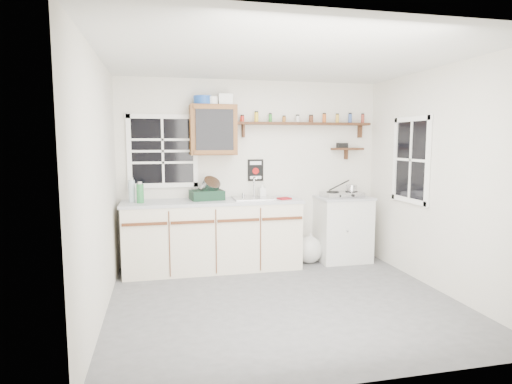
# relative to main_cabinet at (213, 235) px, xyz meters

# --- Properties ---
(room) EXTENTS (3.64, 3.24, 2.54)m
(room) POSITION_rel_main_cabinet_xyz_m (0.58, -1.30, 0.79)
(room) COLOR #545456
(room) RESTS_ON ground
(main_cabinet) EXTENTS (2.31, 0.63, 0.92)m
(main_cabinet) POSITION_rel_main_cabinet_xyz_m (0.00, 0.00, 0.00)
(main_cabinet) COLOR beige
(main_cabinet) RESTS_ON floor
(right_cabinet) EXTENTS (0.73, 0.57, 0.91)m
(right_cabinet) POSITION_rel_main_cabinet_xyz_m (1.83, 0.03, -0.01)
(right_cabinet) COLOR silver
(right_cabinet) RESTS_ON floor
(sink) EXTENTS (0.52, 0.44, 0.29)m
(sink) POSITION_rel_main_cabinet_xyz_m (0.54, 0.01, 0.47)
(sink) COLOR #B2B1B6
(sink) RESTS_ON main_cabinet
(upper_cabinet) EXTENTS (0.60, 0.32, 0.65)m
(upper_cabinet) POSITION_rel_main_cabinet_xyz_m (0.03, 0.14, 1.36)
(upper_cabinet) COLOR #5C2E17
(upper_cabinet) RESTS_ON wall_back
(upper_cabinet_clutter) EXTENTS (0.50, 0.24, 0.14)m
(upper_cabinet_clutter) POSITION_rel_main_cabinet_xyz_m (0.02, 0.14, 1.75)
(upper_cabinet_clutter) COLOR #17439B
(upper_cabinet_clutter) RESTS_ON upper_cabinet
(spice_shelf) EXTENTS (1.91, 0.18, 0.35)m
(spice_shelf) POSITION_rel_main_cabinet_xyz_m (1.31, 0.21, 1.47)
(spice_shelf) COLOR #31190D
(spice_shelf) RESTS_ON wall_back
(secondary_shelf) EXTENTS (0.45, 0.16, 0.24)m
(secondary_shelf) POSITION_rel_main_cabinet_xyz_m (1.94, 0.22, 1.12)
(secondary_shelf) COLOR #31190D
(secondary_shelf) RESTS_ON wall_back
(warning_sign) EXTENTS (0.22, 0.02, 0.30)m
(warning_sign) POSITION_rel_main_cabinet_xyz_m (0.63, 0.29, 0.82)
(warning_sign) COLOR black
(warning_sign) RESTS_ON wall_back
(window_back) EXTENTS (0.93, 0.03, 0.98)m
(window_back) POSITION_rel_main_cabinet_xyz_m (-0.62, 0.29, 1.09)
(window_back) COLOR black
(window_back) RESTS_ON wall_back
(window_right) EXTENTS (0.03, 0.78, 1.08)m
(window_right) POSITION_rel_main_cabinet_xyz_m (2.37, -0.75, 0.99)
(window_right) COLOR black
(window_right) RESTS_ON wall_back
(water_bottles) EXTENTS (0.19, 0.17, 0.31)m
(water_bottles) POSITION_rel_main_cabinet_xyz_m (-0.95, -0.01, 0.59)
(water_bottles) COLOR silver
(water_bottles) RESTS_ON main_cabinet
(dish_rack) EXTENTS (0.45, 0.37, 0.31)m
(dish_rack) POSITION_rel_main_cabinet_xyz_m (-0.05, 0.06, 0.56)
(dish_rack) COLOR black
(dish_rack) RESTS_ON main_cabinet
(soap_bottle) EXTENTS (0.10, 0.11, 0.20)m
(soap_bottle) POSITION_rel_main_cabinet_xyz_m (0.69, 0.14, 0.56)
(soap_bottle) COLOR silver
(soap_bottle) RESTS_ON main_cabinet
(rag) EXTENTS (0.19, 0.17, 0.02)m
(rag) POSITION_rel_main_cabinet_xyz_m (0.93, -0.13, 0.47)
(rag) COLOR maroon
(rag) RESTS_ON main_cabinet
(hotplate) EXTENTS (0.58, 0.35, 0.08)m
(hotplate) POSITION_rel_main_cabinet_xyz_m (1.80, 0.01, 0.49)
(hotplate) COLOR #B2B1B6
(hotplate) RESTS_ON right_cabinet
(saucepan) EXTENTS (0.38, 0.16, 0.16)m
(saucepan) POSITION_rel_main_cabinet_xyz_m (1.94, 0.01, 0.57)
(saucepan) COLOR #B2B1B6
(saucepan) RESTS_ON hotplate
(trash_bag) EXTENTS (0.39, 0.35, 0.45)m
(trash_bag) POSITION_rel_main_cabinet_xyz_m (1.33, 0.00, -0.27)
(trash_bag) COLOR silver
(trash_bag) RESTS_ON floor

